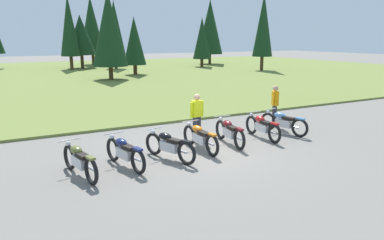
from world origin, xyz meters
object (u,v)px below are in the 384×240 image
rider_near_row_end (275,103)px  motorcycle_navy (125,152)px  motorcycle_olive (79,160)px  motorcycle_sky_blue (283,122)px  motorcycle_black (169,145)px  rider_checking_bike (197,115)px  motorcycle_maroon (229,132)px  motorcycle_orange (200,137)px  motorcycle_red (262,126)px

rider_near_row_end → motorcycle_navy: bearing=-165.0°
motorcycle_olive → rider_near_row_end: bearing=13.7°
motorcycle_sky_blue → rider_near_row_end: bearing=65.7°
motorcycle_black → rider_checking_bike: (1.69, 1.36, 0.51)m
motorcycle_olive → motorcycle_maroon: 5.15m
motorcycle_maroon → motorcycle_sky_blue: same height
motorcycle_orange → rider_near_row_end: (4.31, 1.48, 0.51)m
motorcycle_navy → motorcycle_sky_blue: same height
motorcycle_black → motorcycle_orange: 1.30m
motorcycle_navy → motorcycle_sky_blue: (6.43, 0.77, 0.00)m
motorcycle_navy → rider_checking_bike: 3.38m
rider_checking_bike → motorcycle_sky_blue: bearing=-10.0°
motorcycle_sky_blue → motorcycle_red: bearing=-171.3°
motorcycle_olive → motorcycle_sky_blue: same height
motorcycle_red → rider_checking_bike: size_ratio=1.26×
motorcycle_sky_blue → rider_near_row_end: (0.49, 1.08, 0.51)m
motorcycle_olive → motorcycle_red: size_ratio=0.99×
rider_near_row_end → motorcycle_olive: bearing=-166.3°
motorcycle_olive → motorcycle_maroon: (5.11, 0.67, 0.00)m
motorcycle_navy → motorcycle_red: bearing=6.5°
motorcycle_black → motorcycle_navy: bearing=-179.6°
motorcycle_orange → motorcycle_red: (2.69, 0.23, 0.00)m
motorcycle_red → rider_checking_bike: 2.44m
motorcycle_olive → motorcycle_maroon: same height
motorcycle_maroon → rider_near_row_end: (3.07, 1.33, 0.51)m
motorcycle_maroon → rider_checking_bike: bearing=133.3°
motorcycle_black → motorcycle_maroon: size_ratio=0.96×
motorcycle_black → motorcycle_olive: bearing=-176.7°
motorcycle_olive → rider_checking_bike: size_ratio=1.25×
motorcycle_navy → motorcycle_black: same height
motorcycle_black → motorcycle_red: same height
motorcycle_maroon → motorcycle_sky_blue: size_ratio=1.02×
motorcycle_olive → motorcycle_red: 6.61m
motorcycle_red → motorcycle_sky_blue: 1.14m
rider_near_row_end → motorcycle_black: bearing=-161.6°
motorcycle_olive → motorcycle_black: (2.63, 0.15, 0.00)m
motorcycle_orange → rider_near_row_end: bearing=19.0°
motorcycle_black → motorcycle_red: (3.94, 0.59, 0.00)m
motorcycle_red → rider_near_row_end: rider_near_row_end is taller
motorcycle_maroon → motorcycle_red: same height
motorcycle_olive → motorcycle_orange: 3.91m
motorcycle_orange → rider_checking_bike: (0.44, 1.00, 0.51)m
motorcycle_sky_blue → motorcycle_maroon: bearing=-174.5°
motorcycle_red → motorcycle_sky_blue: same height
motorcycle_black → motorcycle_sky_blue: size_ratio=0.98×
motorcycle_olive → motorcycle_maroon: bearing=7.5°
motorcycle_sky_blue → motorcycle_olive: bearing=-173.2°
motorcycle_maroon → motorcycle_sky_blue: bearing=5.5°
motorcycle_navy → motorcycle_black: size_ratio=1.03×
motorcycle_sky_blue → rider_checking_bike: rider_checking_bike is taller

